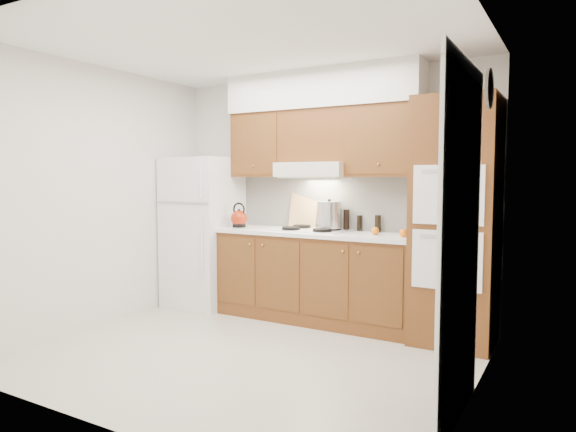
% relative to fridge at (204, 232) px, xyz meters
% --- Properties ---
extents(floor, '(3.60, 3.60, 0.00)m').
position_rel_fridge_xyz_m(floor, '(1.41, -1.14, -0.86)').
color(floor, '#B8B2A1').
rests_on(floor, ground).
extents(ceiling, '(3.60, 3.60, 0.00)m').
position_rel_fridge_xyz_m(ceiling, '(1.41, -1.14, 1.74)').
color(ceiling, white).
rests_on(ceiling, wall_back).
extents(wall_back, '(3.60, 0.02, 2.60)m').
position_rel_fridge_xyz_m(wall_back, '(1.41, 0.36, 0.44)').
color(wall_back, silver).
rests_on(wall_back, floor).
extents(wall_left, '(0.02, 3.00, 2.60)m').
position_rel_fridge_xyz_m(wall_left, '(-0.40, -1.14, 0.44)').
color(wall_left, silver).
rests_on(wall_left, floor).
extents(wall_right, '(0.02, 3.00, 2.60)m').
position_rel_fridge_xyz_m(wall_right, '(3.21, -1.14, 0.44)').
color(wall_right, silver).
rests_on(wall_right, floor).
extents(fridge, '(0.75, 0.72, 1.72)m').
position_rel_fridge_xyz_m(fridge, '(0.00, 0.00, 0.00)').
color(fridge, white).
rests_on(fridge, floor).
extents(base_cabinets, '(2.11, 0.60, 0.90)m').
position_rel_fridge_xyz_m(base_cabinets, '(1.43, 0.06, -0.41)').
color(base_cabinets, brown).
rests_on(base_cabinets, floor).
extents(countertop, '(2.13, 0.62, 0.04)m').
position_rel_fridge_xyz_m(countertop, '(1.43, 0.05, 0.06)').
color(countertop, white).
rests_on(countertop, base_cabinets).
extents(backsplash, '(2.11, 0.03, 0.56)m').
position_rel_fridge_xyz_m(backsplash, '(1.43, 0.34, 0.36)').
color(backsplash, white).
rests_on(backsplash, countertop).
extents(oven_cabinet, '(0.70, 0.65, 2.20)m').
position_rel_fridge_xyz_m(oven_cabinet, '(2.85, 0.03, 0.24)').
color(oven_cabinet, brown).
rests_on(oven_cabinet, floor).
extents(upper_cab_left, '(0.63, 0.33, 0.70)m').
position_rel_fridge_xyz_m(upper_cab_left, '(0.69, 0.19, 0.99)').
color(upper_cab_left, brown).
rests_on(upper_cab_left, wall_back).
extents(upper_cab_right, '(0.73, 0.33, 0.70)m').
position_rel_fridge_xyz_m(upper_cab_right, '(2.12, 0.19, 0.99)').
color(upper_cab_right, brown).
rests_on(upper_cab_right, wall_back).
extents(range_hood, '(0.75, 0.45, 0.15)m').
position_rel_fridge_xyz_m(range_hood, '(1.38, 0.13, 0.71)').
color(range_hood, silver).
rests_on(range_hood, wall_back).
extents(upper_cab_over_hood, '(0.75, 0.33, 0.55)m').
position_rel_fridge_xyz_m(upper_cab_over_hood, '(1.38, 0.19, 1.06)').
color(upper_cab_over_hood, brown).
rests_on(upper_cab_over_hood, range_hood).
extents(soffit, '(2.13, 0.36, 0.40)m').
position_rel_fridge_xyz_m(soffit, '(1.43, 0.18, 1.54)').
color(soffit, silver).
rests_on(soffit, wall_back).
extents(cooktop, '(0.74, 0.50, 0.01)m').
position_rel_fridge_xyz_m(cooktop, '(1.38, 0.07, 0.09)').
color(cooktop, white).
rests_on(cooktop, countertop).
extents(doorway, '(0.02, 0.90, 2.10)m').
position_rel_fridge_xyz_m(doorway, '(3.19, -1.49, 0.19)').
color(doorway, black).
rests_on(doorway, floor).
extents(wall_clock, '(0.02, 0.30, 0.30)m').
position_rel_fridge_xyz_m(wall_clock, '(3.19, -0.59, 1.29)').
color(wall_clock, '#3F3833').
rests_on(wall_clock, wall_right).
extents(kettle, '(0.18, 0.18, 0.18)m').
position_rel_fridge_xyz_m(kettle, '(0.54, -0.05, 0.18)').
color(kettle, maroon).
rests_on(kettle, countertop).
extents(cutting_board, '(0.33, 0.13, 0.42)m').
position_rel_fridge_xyz_m(cutting_board, '(1.15, 0.31, 0.28)').
color(cutting_board, tan).
rests_on(cutting_board, countertop).
extents(stock_pot, '(0.27, 0.27, 0.27)m').
position_rel_fridge_xyz_m(stock_pot, '(1.55, 0.15, 0.24)').
color(stock_pot, silver).
rests_on(stock_pot, cooktop).
extents(condiment_a, '(0.08, 0.08, 0.22)m').
position_rel_fridge_xyz_m(condiment_a, '(1.69, 0.26, 0.19)').
color(condiment_a, black).
rests_on(condiment_a, countertop).
extents(condiment_b, '(0.07, 0.07, 0.16)m').
position_rel_fridge_xyz_m(condiment_b, '(1.81, 0.31, 0.16)').
color(condiment_b, black).
rests_on(condiment_b, countertop).
extents(condiment_c, '(0.07, 0.07, 0.18)m').
position_rel_fridge_xyz_m(condiment_c, '(2.04, 0.26, 0.17)').
color(condiment_c, black).
rests_on(condiment_c, countertop).
extents(orange_near, '(0.08, 0.08, 0.08)m').
position_rel_fridge_xyz_m(orange_near, '(2.39, -0.01, 0.12)').
color(orange_near, '#EF590C').
rests_on(orange_near, countertop).
extents(orange_far, '(0.10, 0.10, 0.08)m').
position_rel_fridge_xyz_m(orange_far, '(2.09, 0.04, 0.12)').
color(orange_far, orange).
rests_on(orange_far, countertop).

